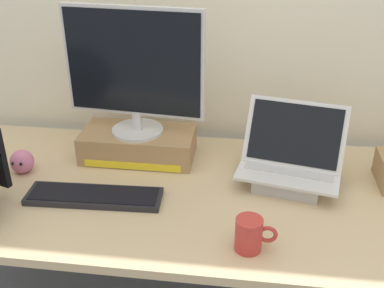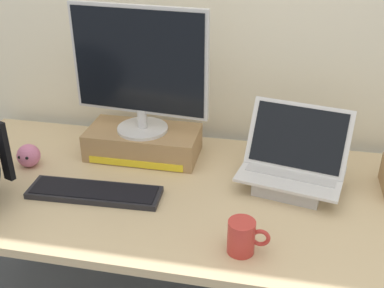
{
  "view_description": "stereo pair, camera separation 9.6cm",
  "coord_description": "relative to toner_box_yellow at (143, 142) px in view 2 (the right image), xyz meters",
  "views": [
    {
      "loc": [
        0.18,
        -1.34,
        1.62
      ],
      "look_at": [
        0.0,
        0.0,
        0.9
      ],
      "focal_mm": 43.94,
      "sensor_mm": 36.0,
      "label": 1
    },
    {
      "loc": [
        0.27,
        -1.32,
        1.62
      ],
      "look_at": [
        0.0,
        0.0,
        0.9
      ],
      "focal_mm": 43.94,
      "sensor_mm": 36.0,
      "label": 2
    }
  ],
  "objects": [
    {
      "name": "plush_toy",
      "position": [
        -0.39,
        -0.17,
        -0.01
      ],
      "size": [
        0.09,
        0.09,
        0.09
      ],
      "color": "#CC7099",
      "rests_on": "desk"
    },
    {
      "name": "open_laptop",
      "position": [
        0.57,
        -0.11,
        0.0
      ],
      "size": [
        0.38,
        0.3,
        0.27
      ],
      "rotation": [
        0.0,
        0.0,
        -0.2
      ],
      "color": "#ADADB2",
      "rests_on": "desk"
    },
    {
      "name": "desktop_monitor",
      "position": [
        -0.0,
        -0.0,
        0.3
      ],
      "size": [
        0.51,
        0.19,
        0.47
      ],
      "rotation": [
        0.0,
        0.0,
        -0.09
      ],
      "color": "silver",
      "rests_on": "toner_box_yellow"
    },
    {
      "name": "toner_box_yellow",
      "position": [
        0.0,
        0.0,
        0.0
      ],
      "size": [
        0.42,
        0.22,
        0.11
      ],
      "color": "#9E7A51",
      "rests_on": "desk"
    },
    {
      "name": "external_keyboard",
      "position": [
        -0.08,
        -0.31,
        -0.04
      ],
      "size": [
        0.45,
        0.14,
        0.02
      ],
      "rotation": [
        0.0,
        0.0,
        0.04
      ],
      "color": "black",
      "rests_on": "desk"
    },
    {
      "name": "coffee_mug",
      "position": [
        0.44,
        -0.49,
        -0.0
      ],
      "size": [
        0.12,
        0.08,
        0.1
      ],
      "color": "#B2332D",
      "rests_on": "desk"
    },
    {
      "name": "desk",
      "position": [
        0.24,
        -0.21,
        -0.12
      ],
      "size": [
        1.91,
        0.81,
        0.72
      ],
      "color": "tan",
      "rests_on": "ground"
    }
  ]
}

